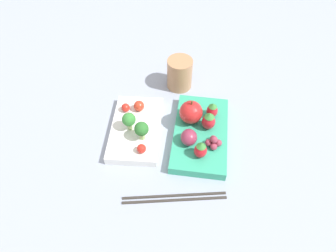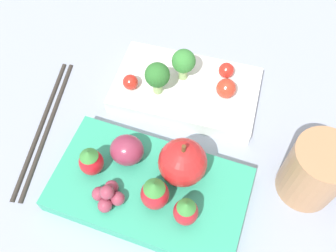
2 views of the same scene
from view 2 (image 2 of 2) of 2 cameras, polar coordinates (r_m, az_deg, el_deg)
name	(u,v)px [view 2 (image 2 of 2)]	position (r m, az deg, el deg)	size (l,w,h in m)	color
ground_plane	(167,138)	(0.48, -0.19, -1.79)	(4.00, 4.00, 0.00)	#939EB2
bento_box_savoury	(186,90)	(0.51, 2.72, 5.54)	(0.19, 0.12, 0.02)	white
bento_box_fruit	(147,189)	(0.44, -3.20, -9.50)	(0.23, 0.14, 0.02)	#33A87F
broccoli_floret_0	(182,62)	(0.49, 2.08, 9.78)	(0.03, 0.03, 0.05)	#93B770
broccoli_floret_1	(157,76)	(0.47, -1.63, 7.64)	(0.03, 0.03, 0.05)	#93B770
cherry_tomato_0	(130,82)	(0.49, -5.75, 6.68)	(0.02, 0.02, 0.02)	red
cherry_tomato_1	(226,88)	(0.49, 8.85, 5.68)	(0.03, 0.03, 0.03)	red
cherry_tomato_2	(226,70)	(0.51, 8.88, 8.39)	(0.02, 0.02, 0.02)	red
apple	(183,162)	(0.41, 2.24, -5.56)	(0.05, 0.05, 0.06)	red
strawberry_0	(155,193)	(0.40, -2.03, -10.23)	(0.03, 0.03, 0.05)	red
strawberry_1	(91,161)	(0.42, -11.66, -5.29)	(0.03, 0.03, 0.04)	red
strawberry_2	(186,211)	(0.39, 2.73, -12.86)	(0.03, 0.03, 0.04)	red
plum	(127,150)	(0.43, -6.27, -3.68)	(0.04, 0.04, 0.04)	#892D47
grape_cluster	(108,195)	(0.41, -9.13, -10.41)	(0.04, 0.04, 0.03)	#93384C
drinking_cup	(315,171)	(0.44, 21.45, -6.44)	(0.07, 0.07, 0.08)	tan
chopsticks_pair	(44,125)	(0.51, -18.33, 0.12)	(0.04, 0.21, 0.01)	#332D28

